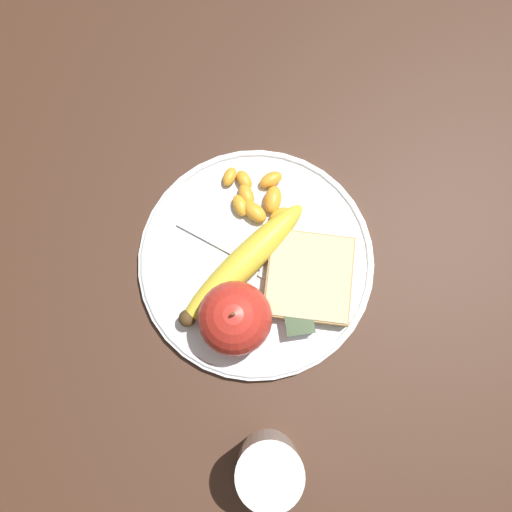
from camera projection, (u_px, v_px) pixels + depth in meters
ground_plane at (256, 262)px, 0.61m from camera, size 3.00×3.00×0.00m
plate at (256, 260)px, 0.60m from camera, size 0.28×0.28×0.01m
juice_glass at (269, 468)px, 0.52m from camera, size 0.07×0.07×0.09m
apple at (235, 318)px, 0.54m from camera, size 0.08×0.08×0.09m
banana at (242, 264)px, 0.58m from camera, size 0.15×0.18×0.04m
bread_slice at (309, 277)px, 0.58m from camera, size 0.13×0.12×0.02m
fork at (250, 259)px, 0.60m from camera, size 0.12×0.14×0.00m
jam_packet at (298, 318)px, 0.57m from camera, size 0.04×0.03×0.02m
orange_segment_0 at (240, 205)px, 0.60m from camera, size 0.03×0.02×0.02m
orange_segment_1 at (230, 177)px, 0.61m from camera, size 0.03×0.03×0.01m
orange_segment_2 at (243, 180)px, 0.61m from camera, size 0.03×0.02×0.01m
orange_segment_3 at (255, 212)px, 0.60m from camera, size 0.04×0.04×0.02m
orange_segment_4 at (273, 199)px, 0.60m from camera, size 0.04×0.03×0.02m
orange_segment_5 at (271, 180)px, 0.61m from camera, size 0.03×0.03×0.02m
orange_segment_6 at (280, 215)px, 0.60m from camera, size 0.02×0.03×0.01m
orange_segment_7 at (249, 195)px, 0.61m from camera, size 0.03×0.02×0.02m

